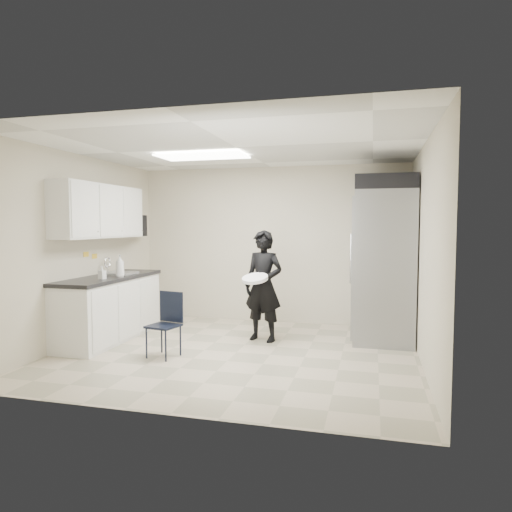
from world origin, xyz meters
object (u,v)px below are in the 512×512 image
(lower_counter, at_px, (110,309))
(folding_chair, at_px, (163,326))
(commercial_fridge, at_px, (384,266))
(man_tuxedo, at_px, (263,286))

(lower_counter, distance_m, folding_chair, 1.29)
(commercial_fridge, distance_m, man_tuxedo, 1.77)
(commercial_fridge, bearing_deg, folding_chair, -147.40)
(man_tuxedo, bearing_deg, commercial_fridge, 33.61)
(man_tuxedo, bearing_deg, lower_counter, -153.76)
(commercial_fridge, distance_m, folding_chair, 3.21)
(lower_counter, bearing_deg, folding_chair, -28.59)
(commercial_fridge, bearing_deg, lower_counter, -164.12)
(commercial_fridge, xyz_separation_m, folding_chair, (-2.65, -1.69, -0.66))
(commercial_fridge, bearing_deg, man_tuxedo, -160.02)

